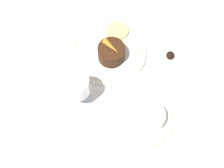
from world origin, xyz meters
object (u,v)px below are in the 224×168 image
Objects in this scene: coffee_cup at (149,117)px; wine_glass at (77,87)px; fork at (67,26)px; dessert_cake at (111,53)px; dinner_plate at (109,51)px.

coffee_cup is 0.90× the size of wine_glass.
fork is 0.18m from dessert_cake.
fork is at bearing -19.28° from coffee_cup.
coffee_cup is 0.20m from wine_glass.
dinner_plate is 2.83× the size of dessert_cake.
coffee_cup is 0.60× the size of fork.
fork is 2.28× the size of dessert_cake.
wine_glass is 0.66× the size of fork.
dessert_cake is at bearing 140.30° from dinner_plate.
coffee_cup is 0.39m from fork.
coffee_cup and dessert_cake have the same top height.
wine_glass reaches higher than dessert_cake.
dinner_plate is 0.04m from dessert_cake.
fork is (0.17, -0.17, -0.08)m from wine_glass.
wine_glass reaches higher than fork.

